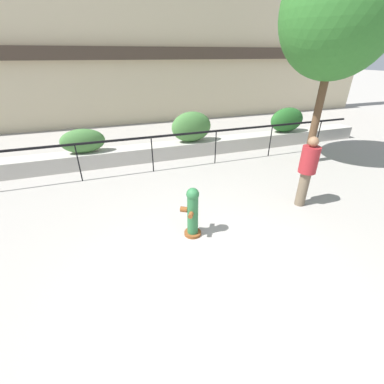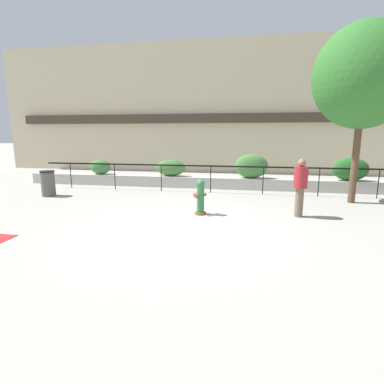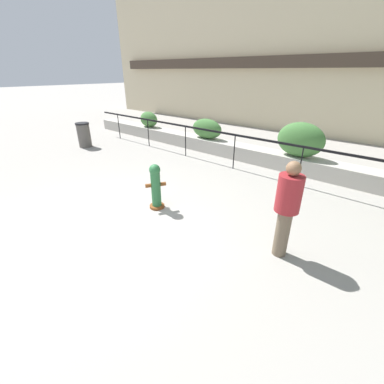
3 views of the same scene
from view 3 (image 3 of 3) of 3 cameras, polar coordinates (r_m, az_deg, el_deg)
The scene contains 10 objects.
ground_plane at distance 5.62m, azimuth -19.35°, elevation -8.05°, with size 120.00×120.00×0.00m, color #9E9991.
building_facade at distance 14.77m, azimuth 27.22°, elevation 26.90°, with size 30.00×1.36×8.00m.
planter_wall_low at distance 9.57m, azimuth 12.78°, elevation 8.27°, with size 18.00×0.70×0.50m, color #B7B2A8.
fence_railing_segment at distance 8.45m, azimuth 9.55°, elevation 11.71°, with size 15.00×0.05×1.15m.
hedge_bush_0 at distance 12.90m, azimuth -9.58°, elevation 15.63°, with size 1.01×0.60×0.71m, color #427538.
hedge_bush_1 at distance 10.47m, azimuth 3.31°, elevation 13.87°, with size 1.37×0.58×0.77m, color #427538.
hedge_bush_2 at distance 8.74m, azimuth 22.96°, elevation 10.63°, with size 1.45×0.70×1.06m, color #427538.
fire_hydrant at distance 5.97m, azimuth -8.06°, elevation 1.31°, with size 0.48×0.48×1.08m.
pedestrian at distance 4.45m, azimuth 20.40°, elevation -2.68°, with size 0.45×0.45×1.73m.
trash_bin at distance 12.00m, azimuth -22.87°, elevation 11.62°, with size 0.55×0.55×1.01m.
Camera 3 is at (4.29, -2.11, 2.96)m, focal length 24.00 mm.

